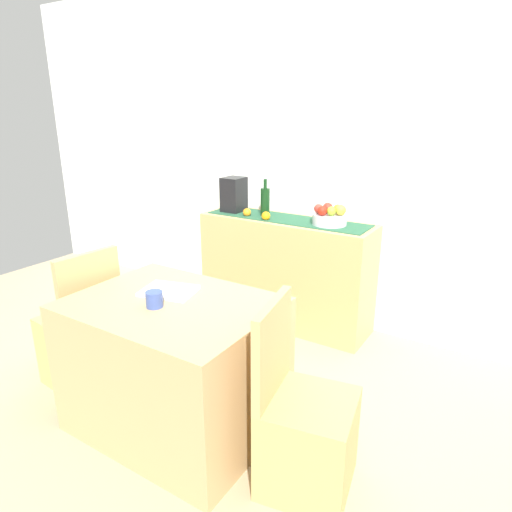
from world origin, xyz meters
TOP-DOWN VIEW (x-y plane):
  - ground_plane at (0.00, 0.00)m, footprint 6.40×6.40m
  - room_wall_rear at (0.00, 1.18)m, footprint 6.40×0.06m
  - sideboard_console at (-0.13, 0.92)m, footprint 1.38×0.42m
  - table_runner at (-0.13, 0.92)m, footprint 1.30×0.32m
  - fruit_bowl at (0.22, 0.92)m, footprint 0.25×0.25m
  - apple_rear at (0.19, 0.95)m, footprint 0.07×0.07m
  - apple_front at (0.26, 0.98)m, footprint 0.06×0.06m
  - apple_center at (0.25, 0.88)m, footprint 0.07×0.07m
  - apple_left at (0.19, 0.85)m, footprint 0.07×0.07m
  - apple_right at (0.14, 0.90)m, footprint 0.07×0.07m
  - apple_upper at (0.30, 0.92)m, footprint 0.08×0.08m
  - wine_bottle at (-0.33, 0.92)m, footprint 0.07×0.07m
  - coffee_maker at (-0.63, 0.92)m, footprint 0.16×0.18m
  - orange_loose_far at (-0.45, 0.84)m, footprint 0.06×0.06m
  - orange_loose_near_bowl at (-0.25, 0.80)m, footprint 0.07×0.07m
  - dining_table at (-0.02, -0.52)m, footprint 1.04×0.79m
  - open_book at (-0.12, -0.43)m, footprint 0.32×0.27m
  - coffee_cup at (-0.05, -0.61)m, footprint 0.09×0.09m
  - chair_near_window at (-0.81, -0.52)m, footprint 0.44×0.44m
  - chair_by_corner at (0.76, -0.52)m, footprint 0.47×0.47m

SIDE VIEW (x-z plane):
  - ground_plane at x=0.00m, z-range -0.02..0.00m
  - chair_near_window at x=-0.81m, z-range -0.18..0.72m
  - chair_by_corner at x=0.76m, z-range -0.18..0.72m
  - dining_table at x=-0.02m, z-range 0.00..0.74m
  - sideboard_console at x=-0.13m, z-range 0.00..0.87m
  - open_book at x=-0.12m, z-range 0.74..0.76m
  - coffee_cup at x=-0.05m, z-range 0.74..0.82m
  - table_runner at x=-0.13m, z-range 0.87..0.87m
  - orange_loose_far at x=-0.45m, z-range 0.87..0.93m
  - orange_loose_near_bowl at x=-0.25m, z-range 0.87..0.93m
  - fruit_bowl at x=0.22m, z-range 0.87..0.95m
  - apple_front at x=0.26m, z-range 0.95..1.02m
  - apple_center at x=0.25m, z-range 0.95..1.02m
  - wine_bottle at x=-0.33m, z-range 0.84..1.13m
  - apple_right at x=0.14m, z-range 0.95..1.02m
  - apple_left at x=0.19m, z-range 0.95..1.02m
  - apple_rear at x=0.19m, z-range 0.95..1.03m
  - apple_upper at x=0.30m, z-range 0.95..1.03m
  - coffee_maker at x=-0.63m, z-range 0.87..1.15m
  - room_wall_rear at x=0.00m, z-range 0.00..2.70m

